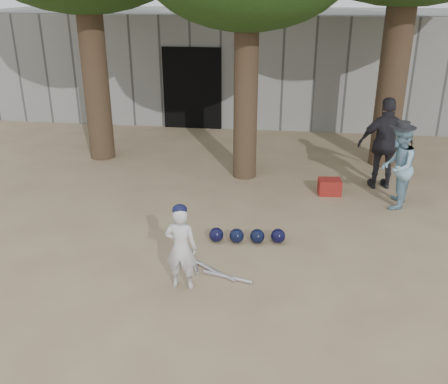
# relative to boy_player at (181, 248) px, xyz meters

# --- Properties ---
(ground) EXTENTS (70.00, 70.00, 0.00)m
(ground) POSITION_rel_boy_player_xyz_m (-0.18, 0.06, -0.58)
(ground) COLOR #937C5E
(ground) RESTS_ON ground
(boy_player) EXTENTS (0.44, 0.30, 1.16)m
(boy_player) POSITION_rel_boy_player_xyz_m (0.00, 0.00, 0.00)
(boy_player) COLOR silver
(boy_player) RESTS_ON ground
(spectator_blue) EXTENTS (0.76, 0.87, 1.51)m
(spectator_blue) POSITION_rel_boy_player_xyz_m (3.24, 3.07, 0.17)
(spectator_blue) COLOR #7CA8C0
(spectator_blue) RESTS_ON ground
(spectator_dark) EXTENTS (1.10, 0.57, 1.80)m
(spectator_dark) POSITION_rel_boy_player_xyz_m (3.16, 3.99, 0.32)
(spectator_dark) COLOR black
(spectator_dark) RESTS_ON ground
(red_bag) EXTENTS (0.45, 0.36, 0.30)m
(red_bag) POSITION_rel_boy_player_xyz_m (2.13, 3.49, -0.43)
(red_bag) COLOR maroon
(red_bag) RESTS_ON ground
(back_building) EXTENTS (16.00, 5.24, 3.00)m
(back_building) POSITION_rel_boy_player_xyz_m (-0.18, 10.40, 0.92)
(back_building) COLOR gray
(back_building) RESTS_ON ground
(helmet_row) EXTENTS (1.19, 0.32, 0.23)m
(helmet_row) POSITION_rel_boy_player_xyz_m (0.74, 1.34, -0.46)
(helmet_row) COLOR black
(helmet_row) RESTS_ON ground
(bat_pile) EXTENTS (1.04, 0.83, 0.06)m
(bat_pile) POSITION_rel_boy_player_xyz_m (0.31, 0.44, -0.55)
(bat_pile) COLOR silver
(bat_pile) RESTS_ON ground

